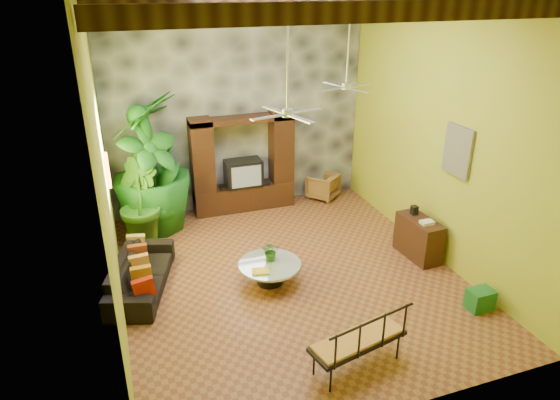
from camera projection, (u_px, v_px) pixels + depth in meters
name	position (u px, v px, depth m)	size (l,w,h in m)	color
ground	(289.00, 274.00, 9.41)	(7.00, 7.00, 0.00)	brown
back_wall	(237.00, 103.00, 11.41)	(6.00, 0.02, 5.00)	gold
left_wall	(103.00, 168.00, 7.48)	(0.02, 7.00, 5.00)	gold
right_wall	(441.00, 131.00, 9.30)	(0.02, 7.00, 5.00)	gold
stone_accent_wall	(238.00, 103.00, 11.36)	(5.98, 0.10, 4.98)	#34363B
ceiling_beams	(291.00, 2.00, 7.47)	(5.95, 5.36, 0.22)	#382511
entertainment_center	(243.00, 171.00, 11.72)	(2.40, 0.55, 2.30)	black
ceiling_fan_front	(287.00, 100.00, 7.62)	(1.28, 1.28, 1.86)	silver
ceiling_fan_back	(347.00, 75.00, 9.54)	(1.28, 1.28, 1.86)	silver
wall_art_mask	(107.00, 170.00, 8.52)	(0.06, 0.32, 0.55)	orange
wall_art_painting	(458.00, 151.00, 8.85)	(0.06, 0.70, 0.90)	#27598F
sofa	(141.00, 273.00, 8.85)	(2.13, 0.83, 0.62)	black
wicker_armchair	(323.00, 186.00, 12.57)	(0.68, 0.70, 0.64)	olive
tall_plant_a	(154.00, 181.00, 10.35)	(1.33, 0.90, 2.53)	#1A6019
tall_plant_b	(138.00, 202.00, 10.18)	(1.02, 0.82, 1.86)	#2E681B
tall_plant_c	(150.00, 164.00, 10.57)	(1.69, 1.69, 3.02)	#185C18
coffee_table	(270.00, 270.00, 9.04)	(1.14, 1.14, 0.40)	black
centerpiece_plant	(271.00, 251.00, 9.03)	(0.33, 0.29, 0.37)	#2B641A
yellow_tray	(261.00, 271.00, 8.71)	(0.31, 0.22, 0.03)	yellow
iron_bench	(361.00, 339.00, 6.88)	(1.51, 0.83, 0.57)	black
side_console	(419.00, 238.00, 9.85)	(0.46, 1.02, 0.81)	#3B1F13
green_bin	(480.00, 299.00, 8.35)	(0.41, 0.31, 0.36)	#217C2E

